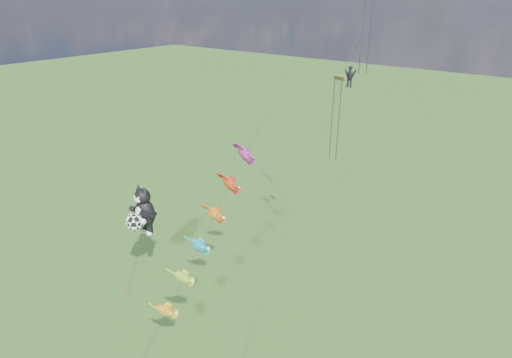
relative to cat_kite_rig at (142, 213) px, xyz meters
The scene contains 4 objects.
ground 10.18m from the cat_kite_rig, 128.82° to the right, with size 300.00×300.00×0.00m, color #1A4010.
cat_kite_rig is the anchor object (origin of this frame).
fish_windsock_rig 9.73m from the cat_kite_rig, ahead, with size 1.29×15.95×17.22m.
parafoil_rig 22.21m from the cat_kite_rig, 42.72° to the left, with size 1.91×17.57×28.07m.
Camera 1 is at (33.62, -15.93, 26.20)m, focal length 30.00 mm.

